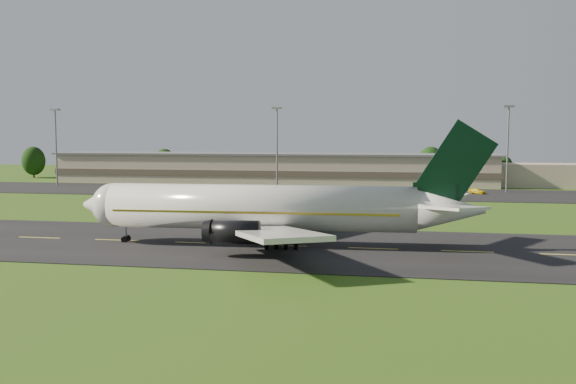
% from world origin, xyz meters
% --- Properties ---
extents(ground, '(360.00, 360.00, 0.00)m').
position_xyz_m(ground, '(0.00, 0.00, 0.00)').
color(ground, '#284B12').
rests_on(ground, ground).
extents(taxiway, '(220.00, 30.00, 0.10)m').
position_xyz_m(taxiway, '(0.00, 0.00, 0.05)').
color(taxiway, black).
rests_on(taxiway, ground).
extents(apron, '(260.00, 30.00, 0.10)m').
position_xyz_m(apron, '(0.00, 72.00, 0.05)').
color(apron, black).
rests_on(apron, ground).
extents(airliner, '(51.30, 42.14, 15.57)m').
position_xyz_m(airliner, '(19.96, 0.04, 4.66)').
color(airliner, silver).
rests_on(airliner, ground).
extents(terminal, '(145.00, 16.00, 8.40)m').
position_xyz_m(terminal, '(6.40, 96.18, 3.99)').
color(terminal, tan).
rests_on(terminal, ground).
extents(light_mast_west, '(2.40, 1.20, 20.35)m').
position_xyz_m(light_mast_west, '(-55.00, 80.00, 12.74)').
color(light_mast_west, gray).
rests_on(light_mast_west, ground).
extents(light_mast_centre, '(2.40, 1.20, 20.35)m').
position_xyz_m(light_mast_centre, '(5.00, 80.00, 12.74)').
color(light_mast_centre, gray).
rests_on(light_mast_centre, ground).
extents(light_mast_east, '(2.40, 1.20, 20.35)m').
position_xyz_m(light_mast_east, '(60.00, 80.00, 12.74)').
color(light_mast_east, gray).
rests_on(light_mast_east, ground).
extents(tree_line, '(198.32, 8.69, 10.17)m').
position_xyz_m(tree_line, '(27.53, 106.18, 4.96)').
color(tree_line, black).
rests_on(tree_line, ground).
extents(service_vehicle_a, '(2.31, 4.47, 1.45)m').
position_xyz_m(service_vehicle_a, '(-23.66, 67.62, 0.83)').
color(service_vehicle_a, orange).
rests_on(service_vehicle_a, apron).
extents(service_vehicle_b, '(3.97, 2.46, 1.23)m').
position_xyz_m(service_vehicle_b, '(-4.06, 71.33, 0.72)').
color(service_vehicle_b, '#A50B10').
rests_on(service_vehicle_b, apron).
extents(service_vehicle_c, '(4.32, 5.76, 1.45)m').
position_xyz_m(service_vehicle_c, '(21.01, 73.27, 0.83)').
color(service_vehicle_c, silver).
rests_on(service_vehicle_c, apron).
extents(service_vehicle_d, '(4.19, 3.81, 1.18)m').
position_xyz_m(service_vehicle_d, '(52.83, 74.61, 0.69)').
color(service_vehicle_d, yellow).
rests_on(service_vehicle_d, apron).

